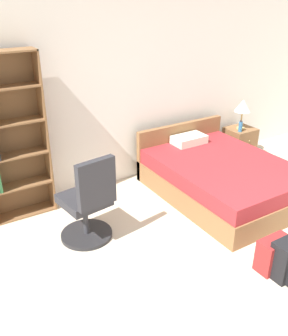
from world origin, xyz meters
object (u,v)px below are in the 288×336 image
table_lamp (243,106)px  backpack_red (275,256)px  office_chair (88,204)px  bed (220,176)px  water_bottle (240,126)px  backpack_black (288,261)px  nightstand (239,143)px

table_lamp → backpack_red: table_lamp is taller
office_chair → table_lamp: 3.25m
bed → office_chair: (-1.98, -0.05, 0.20)m
water_bottle → backpack_red: bearing=-126.6°
table_lamp → backpack_black: bearing=-125.2°
bed → backpack_red: bearing=-111.6°
bed → office_chair: bearing=-178.5°
office_chair → backpack_red: 2.02m
water_bottle → backpack_black: size_ratio=0.45×
backpack_red → water_bottle: bearing=53.4°
office_chair → backpack_red: office_chair is taller
nightstand → office_chair: bearing=-164.9°
nightstand → water_bottle: size_ratio=2.79×
bed → table_lamp: table_lamp is taller
bed → water_bottle: 1.28m
table_lamp → nightstand: bearing=16.5°
nightstand → backpack_red: nightstand is taller
nightstand → water_bottle: (-0.13, -0.10, 0.34)m
backpack_red → office_chair: bearing=133.8°
table_lamp → water_bottle: 0.33m
office_chair → backpack_red: bearing=-46.2°
backpack_red → bed: bearing=68.4°
nightstand → backpack_red: bearing=-127.4°
nightstand → backpack_red: (-1.75, -2.29, -0.09)m
office_chair → table_lamp: bearing=15.0°
backpack_red → backpack_black: 0.15m
bed → backpack_black: bed is taller
table_lamp → backpack_red: (-1.72, -2.28, -0.72)m
bed → backpack_black: size_ratio=5.00×
office_chair → backpack_red: (1.39, -1.44, -0.30)m
nightstand → water_bottle: bearing=-140.9°
bed → nightstand: bed is taller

